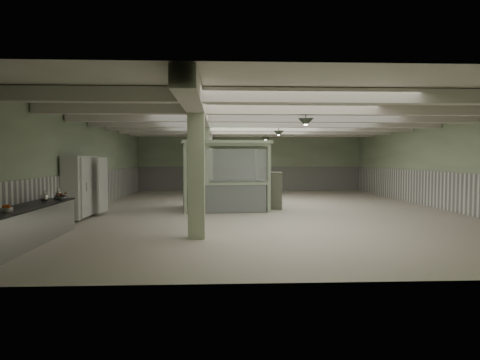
{
  "coord_description": "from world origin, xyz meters",
  "views": [
    {
      "loc": [
        -1.9,
        -16.9,
        2.07
      ],
      "look_at": [
        -1.21,
        -2.3,
        1.3
      ],
      "focal_mm": 32.0,
      "sensor_mm": 36.0,
      "label": 1
    }
  ],
  "objects_px": {
    "prep_counter": "(17,228)",
    "filing_cabinet": "(276,191)",
    "walkin_cooler": "(82,188)",
    "guard_booth": "(224,164)"
  },
  "relations": [
    {
      "from": "guard_booth",
      "to": "filing_cabinet",
      "type": "distance_m",
      "value": 2.35
    },
    {
      "from": "guard_booth",
      "to": "prep_counter",
      "type": "bearing_deg",
      "value": -129.25
    },
    {
      "from": "prep_counter",
      "to": "filing_cabinet",
      "type": "height_order",
      "value": "filing_cabinet"
    },
    {
      "from": "walkin_cooler",
      "to": "filing_cabinet",
      "type": "height_order",
      "value": "walkin_cooler"
    },
    {
      "from": "prep_counter",
      "to": "walkin_cooler",
      "type": "height_order",
      "value": "walkin_cooler"
    },
    {
      "from": "prep_counter",
      "to": "guard_booth",
      "type": "bearing_deg",
      "value": 56.11
    },
    {
      "from": "prep_counter",
      "to": "filing_cabinet",
      "type": "bearing_deg",
      "value": 46.07
    },
    {
      "from": "prep_counter",
      "to": "filing_cabinet",
      "type": "distance_m",
      "value": 9.95
    },
    {
      "from": "walkin_cooler",
      "to": "guard_booth",
      "type": "relative_size",
      "value": 0.62
    },
    {
      "from": "prep_counter",
      "to": "filing_cabinet",
      "type": "relative_size",
      "value": 3.52
    }
  ]
}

